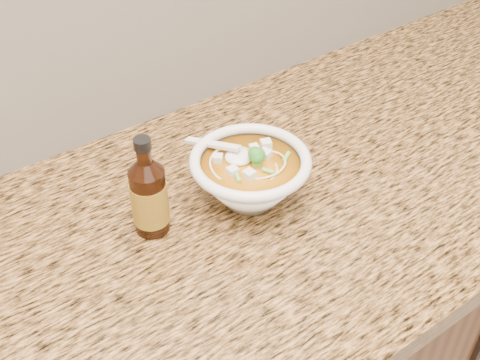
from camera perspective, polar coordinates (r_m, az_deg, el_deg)
counter_slab at (r=0.91m, az=-11.74°, el=-9.03°), size 4.00×0.68×0.04m
soup_bowl at (r=0.96m, az=0.95°, el=0.24°), size 0.19×0.21×0.11m
hot_sauce_bottle at (r=0.90m, az=-8.61°, el=-1.59°), size 0.07×0.07×0.17m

